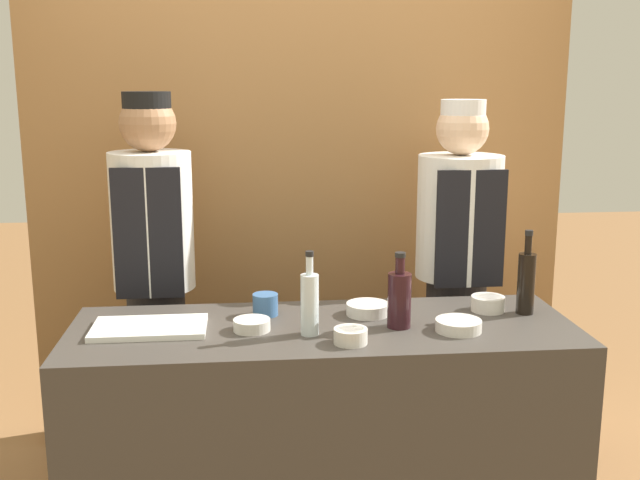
{
  "coord_description": "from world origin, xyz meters",
  "views": [
    {
      "loc": [
        -0.26,
        -2.47,
        1.73
      ],
      "look_at": [
        0.0,
        0.12,
        1.17
      ],
      "focal_mm": 42.0,
      "sensor_mm": 36.0,
      "label": 1
    }
  ],
  "objects_px": {
    "sauce_bowl_yellow": "(368,308)",
    "chef_right": "(457,277)",
    "bottle_soy": "(526,281)",
    "chef_left": "(155,277)",
    "sauce_bowl_green": "(351,335)",
    "sauce_bowl_purple": "(252,324)",
    "sauce_bowl_brown": "(488,303)",
    "cutting_board": "(150,328)",
    "sauce_bowl_orange": "(458,325)",
    "bottle_clear": "(310,302)",
    "bottle_wine": "(399,298)",
    "cup_blue": "(265,305)"
  },
  "relations": [
    {
      "from": "bottle_clear",
      "to": "bottle_wine",
      "type": "bearing_deg",
      "value": 8.42
    },
    {
      "from": "bottle_soy",
      "to": "cup_blue",
      "type": "distance_m",
      "value": 0.95
    },
    {
      "from": "sauce_bowl_brown",
      "to": "bottle_clear",
      "type": "height_order",
      "value": "bottle_clear"
    },
    {
      "from": "cutting_board",
      "to": "sauce_bowl_orange",
      "type": "bearing_deg",
      "value": -6.04
    },
    {
      "from": "sauce_bowl_purple",
      "to": "cup_blue",
      "type": "relative_size",
      "value": 1.38
    },
    {
      "from": "bottle_clear",
      "to": "bottle_wine",
      "type": "relative_size",
      "value": 1.08
    },
    {
      "from": "sauce_bowl_green",
      "to": "chef_right",
      "type": "distance_m",
      "value": 0.96
    },
    {
      "from": "sauce_bowl_yellow",
      "to": "chef_left",
      "type": "bearing_deg",
      "value": 149.69
    },
    {
      "from": "sauce_bowl_brown",
      "to": "bottle_wine",
      "type": "distance_m",
      "value": 0.4
    },
    {
      "from": "sauce_bowl_purple",
      "to": "chef_right",
      "type": "xyz_separation_m",
      "value": [
        0.89,
        0.61,
        -0.02
      ]
    },
    {
      "from": "bottle_soy",
      "to": "cutting_board",
      "type": "bearing_deg",
      "value": -177.42
    },
    {
      "from": "sauce_bowl_yellow",
      "to": "chef_right",
      "type": "relative_size",
      "value": 0.09
    },
    {
      "from": "cutting_board",
      "to": "chef_left",
      "type": "distance_m",
      "value": 0.58
    },
    {
      "from": "sauce_bowl_yellow",
      "to": "cutting_board",
      "type": "distance_m",
      "value": 0.78
    },
    {
      "from": "sauce_bowl_orange",
      "to": "chef_right",
      "type": "distance_m",
      "value": 0.72
    },
    {
      "from": "bottle_soy",
      "to": "sauce_bowl_green",
      "type": "bearing_deg",
      "value": -159.47
    },
    {
      "from": "bottle_wine",
      "to": "chef_left",
      "type": "relative_size",
      "value": 0.16
    },
    {
      "from": "sauce_bowl_yellow",
      "to": "chef_right",
      "type": "distance_m",
      "value": 0.67
    },
    {
      "from": "sauce_bowl_yellow",
      "to": "bottle_wine",
      "type": "relative_size",
      "value": 0.59
    },
    {
      "from": "sauce_bowl_purple",
      "to": "chef_left",
      "type": "height_order",
      "value": "chef_left"
    },
    {
      "from": "chef_right",
      "to": "sauce_bowl_green",
      "type": "bearing_deg",
      "value": -126.64
    },
    {
      "from": "bottle_wine",
      "to": "chef_right",
      "type": "relative_size",
      "value": 0.16
    },
    {
      "from": "cup_blue",
      "to": "chef_left",
      "type": "xyz_separation_m",
      "value": [
        -0.45,
        0.44,
        -0.0
      ]
    },
    {
      "from": "cutting_board",
      "to": "bottle_wine",
      "type": "bearing_deg",
      "value": -3.18
    },
    {
      "from": "sauce_bowl_purple",
      "to": "chef_left",
      "type": "bearing_deg",
      "value": 122.8
    },
    {
      "from": "sauce_bowl_brown",
      "to": "bottle_clear",
      "type": "xyz_separation_m",
      "value": [
        -0.68,
        -0.2,
        0.08
      ]
    },
    {
      "from": "chef_left",
      "to": "chef_right",
      "type": "height_order",
      "value": "chef_left"
    },
    {
      "from": "chef_left",
      "to": "chef_right",
      "type": "xyz_separation_m",
      "value": [
        1.29,
        0.0,
        -0.03
      ]
    },
    {
      "from": "bottle_soy",
      "to": "chef_right",
      "type": "distance_m",
      "value": 0.54
    },
    {
      "from": "sauce_bowl_green",
      "to": "bottle_soy",
      "type": "bearing_deg",
      "value": 20.53
    },
    {
      "from": "bottle_soy",
      "to": "chef_left",
      "type": "distance_m",
      "value": 1.49
    },
    {
      "from": "cutting_board",
      "to": "bottle_clear",
      "type": "relative_size",
      "value": 1.34
    },
    {
      "from": "sauce_bowl_orange",
      "to": "sauce_bowl_brown",
      "type": "relative_size",
      "value": 1.27
    },
    {
      "from": "sauce_bowl_purple",
      "to": "sauce_bowl_yellow",
      "type": "bearing_deg",
      "value": 17.69
    },
    {
      "from": "sauce_bowl_orange",
      "to": "cutting_board",
      "type": "bearing_deg",
      "value": 173.96
    },
    {
      "from": "sauce_bowl_purple",
      "to": "bottle_clear",
      "type": "distance_m",
      "value": 0.22
    },
    {
      "from": "sauce_bowl_orange",
      "to": "bottle_clear",
      "type": "xyz_separation_m",
      "value": [
        -0.51,
        0.02,
        0.09
      ]
    },
    {
      "from": "sauce_bowl_green",
      "to": "bottle_clear",
      "type": "distance_m",
      "value": 0.18
    },
    {
      "from": "sauce_bowl_green",
      "to": "bottle_wine",
      "type": "relative_size",
      "value": 0.42
    },
    {
      "from": "bottle_clear",
      "to": "cup_blue",
      "type": "relative_size",
      "value": 3.13
    },
    {
      "from": "sauce_bowl_purple",
      "to": "bottle_clear",
      "type": "relative_size",
      "value": 0.44
    },
    {
      "from": "sauce_bowl_green",
      "to": "chef_left",
      "type": "bearing_deg",
      "value": 132.68
    },
    {
      "from": "sauce_bowl_purple",
      "to": "cup_blue",
      "type": "distance_m",
      "value": 0.18
    },
    {
      "from": "sauce_bowl_brown",
      "to": "sauce_bowl_green",
      "type": "xyz_separation_m",
      "value": [
        -0.56,
        -0.3,
        -0.0
      ]
    },
    {
      "from": "chef_right",
      "to": "sauce_bowl_brown",
      "type": "bearing_deg",
      "value": -92.28
    },
    {
      "from": "sauce_bowl_yellow",
      "to": "chef_right",
      "type": "bearing_deg",
      "value": 45.45
    },
    {
      "from": "cutting_board",
      "to": "chef_left",
      "type": "height_order",
      "value": "chef_left"
    },
    {
      "from": "sauce_bowl_brown",
      "to": "bottle_soy",
      "type": "height_order",
      "value": "bottle_soy"
    },
    {
      "from": "sauce_bowl_yellow",
      "to": "cutting_board",
      "type": "xyz_separation_m",
      "value": [
        -0.77,
        -0.1,
        -0.01
      ]
    },
    {
      "from": "sauce_bowl_yellow",
      "to": "bottle_soy",
      "type": "bearing_deg",
      "value": -3.96
    }
  ]
}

